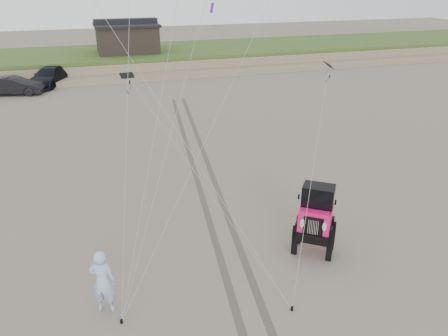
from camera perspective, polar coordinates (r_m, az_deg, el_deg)
The scene contains 10 objects.
ground at distance 14.22m, azimuth -1.46°, elevation -15.05°, with size 160.00×160.00×0.00m, color #6B6054.
dune_ridge at distance 48.93m, azimuth -14.76°, elevation 13.36°, with size 160.00×14.25×1.73m.
cabin at distance 48.26m, azimuth -12.56°, elevation 16.34°, with size 6.40×5.40×3.35m.
truck_b at distance 40.33m, azimuth -25.73°, elevation 9.66°, with size 1.59×4.57×1.50m, color black.
truck_c at distance 42.77m, azimuth -21.81°, elevation 11.05°, with size 2.25×5.53×1.60m, color black.
jeep at distance 15.45m, azimuth 11.75°, elevation -7.62°, with size 2.33×5.39×2.01m, color #EE1362, non-canonical shape.
man at distance 13.19m, azimuth -15.57°, elevation -14.07°, with size 0.73×0.48×2.01m, color #90A8DF.
stake_main at distance 13.25m, azimuth -13.25°, elevation -18.93°, with size 0.08×0.08×0.12m, color black.
stake_aux at distance 13.46m, azimuth 8.87°, elevation -17.69°, with size 0.08×0.08×0.12m, color black.
tire_tracks at distance 21.29m, azimuth -2.60°, elevation -1.08°, with size 5.22×29.74×0.01m.
Camera 1 is at (-3.16, -10.66, 8.88)m, focal length 35.00 mm.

